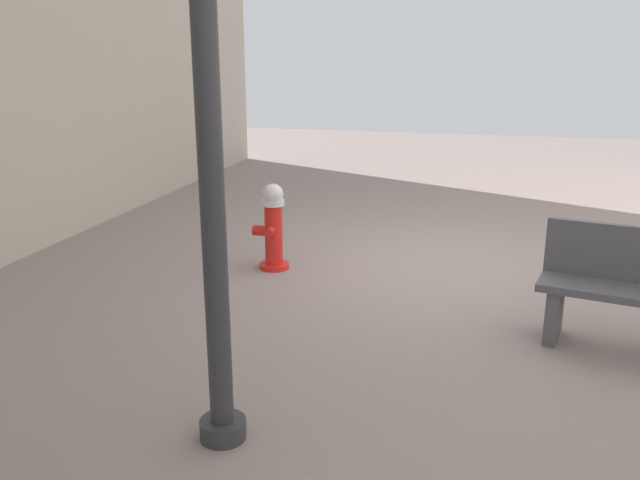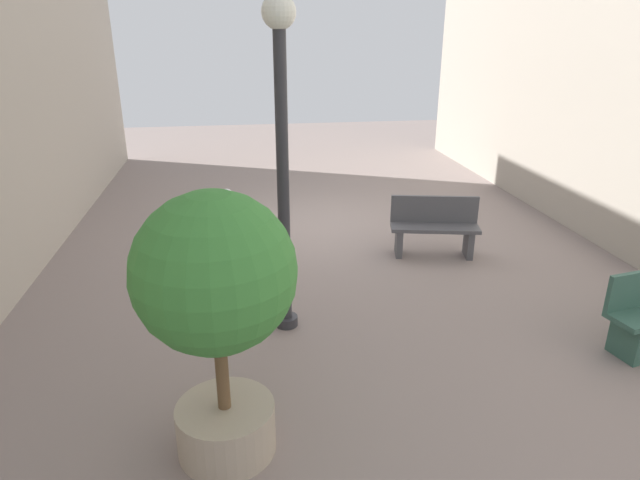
% 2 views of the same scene
% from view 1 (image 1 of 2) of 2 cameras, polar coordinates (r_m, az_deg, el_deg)
% --- Properties ---
extents(ground_plane, '(23.40, 23.40, 0.00)m').
position_cam_1_polar(ground_plane, '(7.21, 10.14, -2.27)').
color(ground_plane, gray).
extents(fire_hydrant, '(0.38, 0.41, 0.91)m').
position_cam_1_polar(fire_hydrant, '(6.94, -4.09, 1.18)').
color(fire_hydrant, red).
rests_on(fire_hydrant, ground_plane).
extents(bench_near, '(1.46, 0.73, 0.95)m').
position_cam_1_polar(bench_near, '(5.58, 25.63, -3.96)').
color(bench_near, '#4C4C51').
rests_on(bench_near, ground_plane).
extents(street_lamp, '(0.36, 0.36, 3.80)m').
position_cam_1_polar(street_lamp, '(3.53, -9.99, 17.80)').
color(street_lamp, '#2D2D33').
rests_on(street_lamp, ground_plane).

